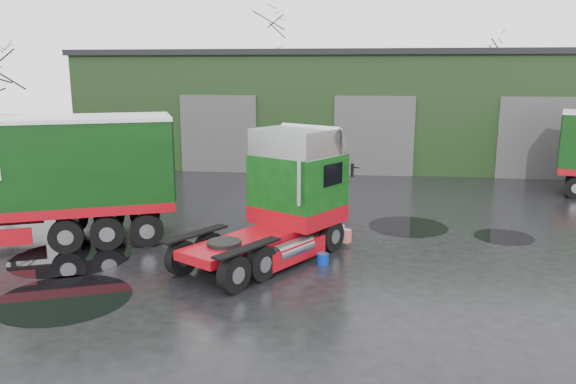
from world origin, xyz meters
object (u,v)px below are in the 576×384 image
object	(u,v)px
warehouse	(372,106)
hero_tractor	(261,198)
tree_back_a	(268,77)
tree_back_b	(476,91)
wash_bucket	(323,259)

from	to	relation	value
warehouse	hero_tractor	distance (m)	20.19
tree_back_a	tree_back_b	xyz separation A→B (m)	(16.00, 0.00, -1.00)
hero_tractor	wash_bucket	distance (m)	2.39
wash_bucket	warehouse	bearing A→B (deg)	85.29
wash_bucket	tree_back_b	size ratio (longest dim) A/B	0.04
tree_back_a	tree_back_b	world-z (taller)	tree_back_a
wash_bucket	tree_back_a	distance (m)	30.85
hero_tractor	tree_back_b	xyz separation A→B (m)	(11.35, 29.87, 1.93)
wash_bucket	tree_back_a	xyz separation A→B (m)	(-6.36, 29.84, 4.60)
warehouse	wash_bucket	bearing A→B (deg)	-94.71
warehouse	wash_bucket	distance (m)	20.13
tree_back_b	hero_tractor	bearing A→B (deg)	-110.81
wash_bucket	hero_tractor	bearing A→B (deg)	-178.94
warehouse	tree_back_b	xyz separation A→B (m)	(8.00, 10.00, 0.59)
warehouse	tree_back_a	world-z (taller)	tree_back_a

